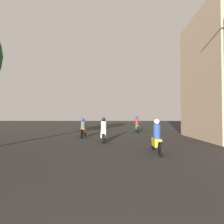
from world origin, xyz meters
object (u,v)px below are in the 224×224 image
(motorcycle_yellow, at_px, (157,139))
(motorcycle_orange, at_px, (83,129))
(motorcycle_green, at_px, (137,126))
(motorcycle_white, at_px, (104,132))

(motorcycle_yellow, distance_m, motorcycle_orange, 7.05)
(motorcycle_yellow, distance_m, motorcycle_green, 9.60)
(motorcycle_white, distance_m, motorcycle_orange, 2.99)
(motorcycle_white, height_order, motorcycle_orange, motorcycle_white)
(motorcycle_yellow, bearing_deg, motorcycle_white, 122.56)
(motorcycle_orange, xyz_separation_m, motorcycle_green, (4.56, 4.03, 0.06))
(motorcycle_yellow, bearing_deg, motorcycle_green, 82.04)
(motorcycle_orange, bearing_deg, motorcycle_green, 45.18)
(motorcycle_yellow, relative_size, motorcycle_orange, 0.94)
(motorcycle_white, bearing_deg, motorcycle_green, 64.61)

